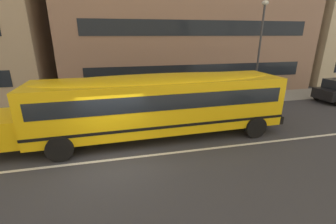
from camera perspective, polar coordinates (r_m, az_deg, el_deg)
ground_plane at (r=9.43m, az=-13.08°, el=-11.49°), size 400.00×400.00×0.00m
sidewalk_far at (r=16.05m, az=-13.36°, el=1.41°), size 120.00×3.00×0.01m
lane_centreline at (r=9.43m, az=-13.08°, el=-11.47°), size 110.00×0.16×0.01m
school_bus at (r=10.52m, az=-3.14°, el=2.68°), size 13.30×3.16×2.96m
street_lamp at (r=17.72m, az=22.14°, el=16.37°), size 0.44×0.44×6.80m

